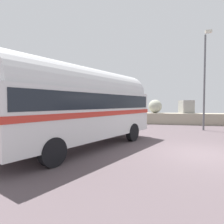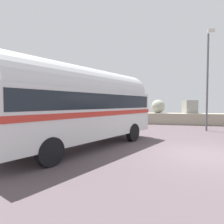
% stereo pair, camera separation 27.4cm
% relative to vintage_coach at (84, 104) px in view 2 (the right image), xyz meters
% --- Properties ---
extents(ground, '(32.00, 26.00, 0.02)m').
position_rel_vintage_coach_xyz_m(ground, '(5.02, -0.04, -2.04)').
color(ground, '#574A4E').
extents(breakwater, '(31.36, 2.55, 2.46)m').
position_rel_vintage_coach_xyz_m(breakwater, '(4.93, 11.76, -1.33)').
color(breakwater, '#A59B86').
rests_on(breakwater, ground).
extents(vintage_coach, '(5.52, 8.84, 3.70)m').
position_rel_vintage_coach_xyz_m(vintage_coach, '(0.00, 0.00, 0.00)').
color(vintage_coach, black).
rests_on(vintage_coach, ground).
extents(lamp_post, '(0.44, 1.11, 7.22)m').
position_rel_vintage_coach_xyz_m(lamp_post, '(6.82, 7.25, 1.97)').
color(lamp_post, '#5B5B60').
rests_on(lamp_post, ground).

